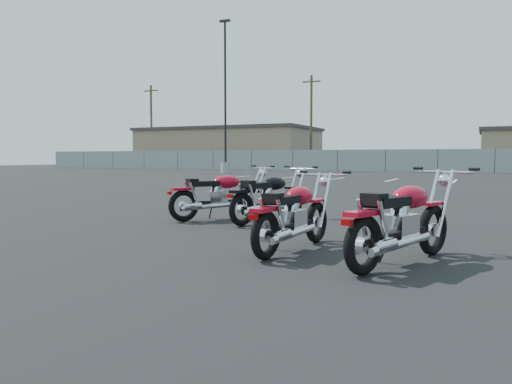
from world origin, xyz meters
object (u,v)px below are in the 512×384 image
at_px(motorcycle_front_red, 218,195).
at_px(motorcycle_second_black, 268,197).
at_px(motorcycle_third_red, 294,215).
at_px(motorcycle_rear_red, 402,221).

height_order(motorcycle_front_red, motorcycle_second_black, motorcycle_front_red).
relative_size(motorcycle_second_black, motorcycle_third_red, 1.01).
distance_m(motorcycle_front_red, motorcycle_rear_red, 4.58).
relative_size(motorcycle_second_black, motorcycle_rear_red, 0.96).
height_order(motorcycle_second_black, motorcycle_rear_red, motorcycle_rear_red).
bearing_deg(motorcycle_rear_red, motorcycle_front_red, 144.69).
xyz_separation_m(motorcycle_front_red, motorcycle_second_black, (1.02, -0.00, -0.00)).
bearing_deg(motorcycle_second_black, motorcycle_front_red, 179.94).
bearing_deg(motorcycle_front_red, motorcycle_rear_red, -35.31).
distance_m(motorcycle_second_black, motorcycle_rear_red, 3.79).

